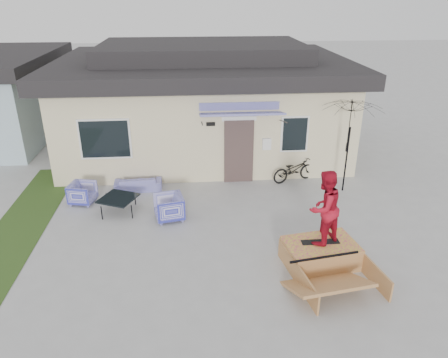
{
  "coord_description": "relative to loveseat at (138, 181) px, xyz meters",
  "views": [
    {
      "loc": [
        -0.54,
        -8.33,
        5.87
      ],
      "look_at": [
        0.3,
        1.8,
        1.3
      ],
      "focal_mm": 33.99,
      "sensor_mm": 36.0,
      "label": 1
    }
  ],
  "objects": [
    {
      "name": "loveseat",
      "position": [
        0.0,
        0.0,
        0.0
      ],
      "size": [
        1.5,
        0.51,
        0.58
      ],
      "primitive_type": "imported",
      "rotation": [
        0.0,
        0.0,
        3.2
      ],
      "color": "#20249D",
      "rests_on": "ground"
    },
    {
      "name": "ground",
      "position": [
        2.25,
        -4.1,
        -0.29
      ],
      "size": [
        90.0,
        90.0,
        0.0
      ],
      "primitive_type": "plane",
      "color": "#9C9C9C",
      "rests_on": "ground"
    },
    {
      "name": "armchair_left",
      "position": [
        -1.55,
        -0.8,
        0.06
      ],
      "size": [
        0.77,
        0.81,
        0.71
      ],
      "primitive_type": "imported",
      "rotation": [
        0.0,
        0.0,
        1.36
      ],
      "color": "#20249D",
      "rests_on": "ground"
    },
    {
      "name": "bicycle",
      "position": [
        5.09,
        0.25,
        0.21
      ],
      "size": [
        1.64,
        1.02,
        0.99
      ],
      "primitive_type": "imported",
      "rotation": [
        0.0,
        0.0,
        1.91
      ],
      "color": "black",
      "rests_on": "ground"
    },
    {
      "name": "house",
      "position": [
        2.25,
        3.9,
        1.65
      ],
      "size": [
        10.8,
        8.49,
        4.1
      ],
      "color": "beige",
      "rests_on": "ground"
    },
    {
      "name": "patio_umbrella",
      "position": [
        6.49,
        -0.6,
        1.46
      ],
      "size": [
        2.33,
        2.26,
        2.2
      ],
      "color": "black",
      "rests_on": "ground"
    },
    {
      "name": "grass_strip",
      "position": [
        -2.95,
        -2.1,
        -0.28
      ],
      "size": [
        1.4,
        8.0,
        0.01
      ],
      "primitive_type": "cube",
      "color": "#253E17",
      "rests_on": "ground"
    },
    {
      "name": "skateboard",
      "position": [
        4.61,
        -4.34,
        0.28
      ],
      "size": [
        0.88,
        0.22,
        0.05
      ],
      "primitive_type": "cube",
      "rotation": [
        0.0,
        0.0,
        -0.0
      ],
      "color": "black",
      "rests_on": "skate_ramp"
    },
    {
      "name": "armchair_right",
      "position": [
        1.05,
        -1.98,
        0.1
      ],
      "size": [
        0.85,
        0.89,
        0.78
      ],
      "primitive_type": "imported",
      "rotation": [
        0.0,
        0.0,
        -1.36
      ],
      "color": "#20249D",
      "rests_on": "ground"
    },
    {
      "name": "coffee_table",
      "position": [
        -0.4,
        -1.46,
        -0.06
      ],
      "size": [
        1.22,
        1.22,
        0.46
      ],
      "primitive_type": "cube",
      "rotation": [
        0.0,
        0.0,
        -0.42
      ],
      "color": "black",
      "rests_on": "ground"
    },
    {
      "name": "skater",
      "position": [
        4.61,
        -4.34,
        1.18
      ],
      "size": [
        1.08,
        1.02,
        1.76
      ],
      "primitive_type": "imported",
      "rotation": [
        0.0,
        0.0,
        3.7
      ],
      "color": "#AD1125",
      "rests_on": "skateboard"
    },
    {
      "name": "skate_ramp",
      "position": [
        4.62,
        -4.39,
        -0.02
      ],
      "size": [
        1.94,
        2.38,
        0.54
      ],
      "primitive_type": null,
      "rotation": [
        0.0,
        0.0,
        0.16
      ],
      "color": "#A7723F",
      "rests_on": "ground"
    }
  ]
}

